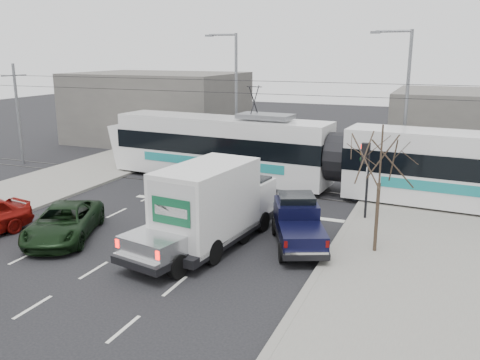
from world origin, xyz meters
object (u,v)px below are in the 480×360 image
at_px(street_lamp_near, 403,99).
at_px(tram, 338,158).
at_px(bare_tree, 381,160).
at_px(box_truck, 215,204).
at_px(navy_pickup, 298,222).
at_px(green_car, 64,222).
at_px(traffic_signal, 365,164).
at_px(silver_pickup, 199,223).
at_px(street_lamp_far, 234,91).

height_order(street_lamp_near, tram, street_lamp_near).
relative_size(bare_tree, box_truck, 0.70).
relative_size(navy_pickup, green_car, 0.97).
xyz_separation_m(street_lamp_near, navy_pickup, (-2.83, -11.69, -4.13)).
relative_size(bare_tree, green_car, 0.97).
bearing_deg(traffic_signal, silver_pickup, -131.16).
distance_m(bare_tree, street_lamp_near, 11.58).
bearing_deg(street_lamp_far, traffic_signal, -41.72).
height_order(box_truck, green_car, box_truck).
relative_size(silver_pickup, navy_pickup, 1.36).
distance_m(street_lamp_far, navy_pickup, 16.72).
relative_size(traffic_signal, silver_pickup, 0.53).
xyz_separation_m(traffic_signal, street_lamp_far, (-10.66, 9.50, 2.37)).
bearing_deg(silver_pickup, bare_tree, 30.96).
bearing_deg(street_lamp_near, tram, -130.76).
height_order(tram, box_truck, tram).
height_order(street_lamp_far, box_truck, street_lamp_far).
bearing_deg(navy_pickup, green_car, 174.43).
distance_m(bare_tree, street_lamp_far, 17.97).
bearing_deg(tram, traffic_signal, -58.40).
bearing_deg(silver_pickup, green_car, -158.59).
bearing_deg(green_car, traffic_signal, 9.41).
distance_m(traffic_signal, navy_pickup, 4.95).
bearing_deg(silver_pickup, box_truck, 83.08).
distance_m(street_lamp_near, box_truck, 14.63).
distance_m(street_lamp_far, tram, 10.57).
bearing_deg(green_car, tram, 27.58).
bearing_deg(box_truck, traffic_signal, 52.61).
xyz_separation_m(street_lamp_near, silver_pickup, (-6.32, -13.77, -3.94)).
bearing_deg(tram, navy_pickup, -84.90).
height_order(bare_tree, silver_pickup, bare_tree).
height_order(traffic_signal, navy_pickup, traffic_signal).
bearing_deg(box_truck, tram, 78.50).
distance_m(street_lamp_near, green_car, 19.69).
bearing_deg(street_lamp_far, silver_pickup, -71.82).
bearing_deg(tram, bare_tree, -63.90).
height_order(bare_tree, street_lamp_far, street_lamp_far).
bearing_deg(navy_pickup, traffic_signal, 41.03).
relative_size(tram, box_truck, 4.00).
relative_size(street_lamp_far, box_truck, 1.26).
bearing_deg(traffic_signal, street_lamp_near, 83.59).
distance_m(silver_pickup, green_car, 6.05).
bearing_deg(street_lamp_near, box_truck, -115.03).
height_order(traffic_signal, street_lamp_far, street_lamp_far).
bearing_deg(traffic_signal, navy_pickup, -115.40).
xyz_separation_m(bare_tree, box_truck, (-6.31, -1.39, -2.08)).
distance_m(box_truck, green_car, 6.60).
xyz_separation_m(street_lamp_near, green_car, (-12.27, -14.76, -4.40)).
distance_m(traffic_signal, silver_pickup, 8.47).
relative_size(street_lamp_far, green_car, 1.75).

